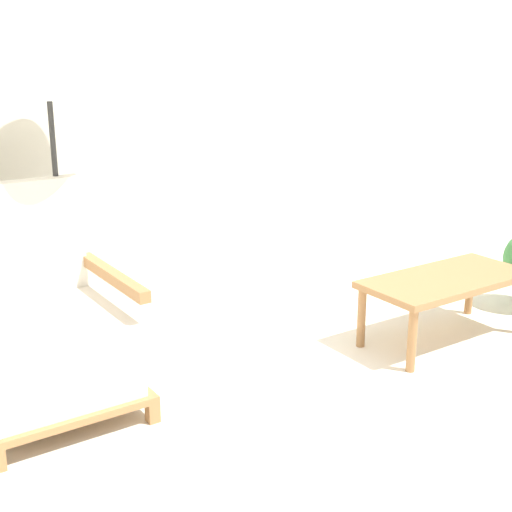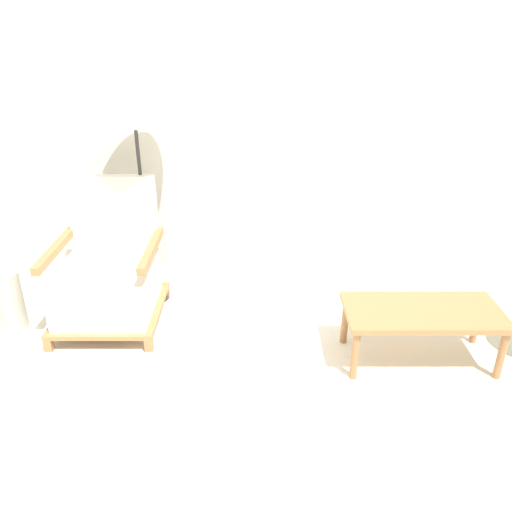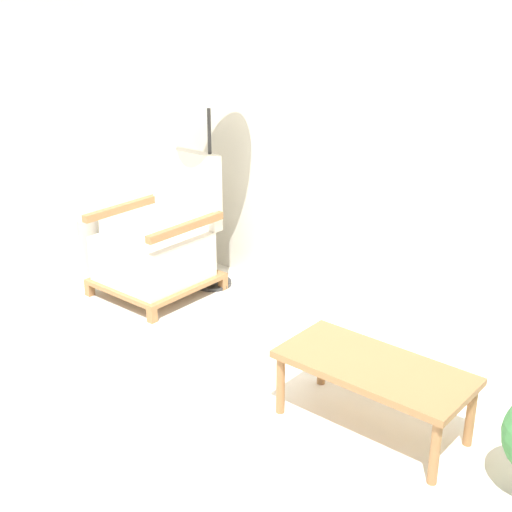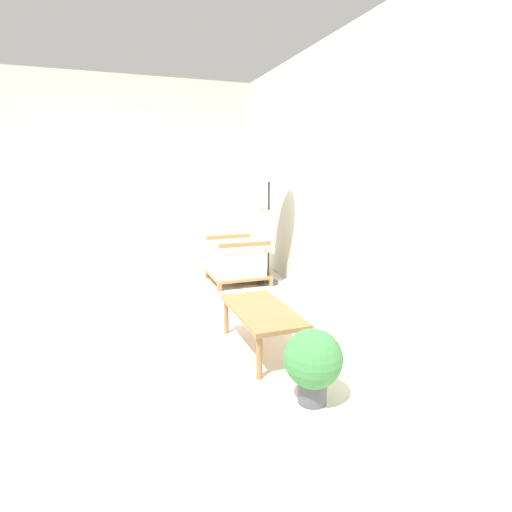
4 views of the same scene
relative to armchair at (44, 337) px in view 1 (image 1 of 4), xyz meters
The scene contains 5 objects.
ground_plane 1.74m from the armchair, 54.72° to the right, with size 14.00×14.00×0.00m, color silver.
wall_back 1.56m from the armchair, 33.10° to the left, with size 8.00×0.06×2.70m.
armchair is the anchor object (origin of this frame).
floor_lamp 1.12m from the armchair, 55.79° to the left, with size 0.52×0.52×1.56m.
coffee_table 2.01m from the armchair, 12.93° to the right, with size 0.91×0.43×0.35m.
Camera 1 is at (-1.79, -1.39, 1.51)m, focal length 50.00 mm.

